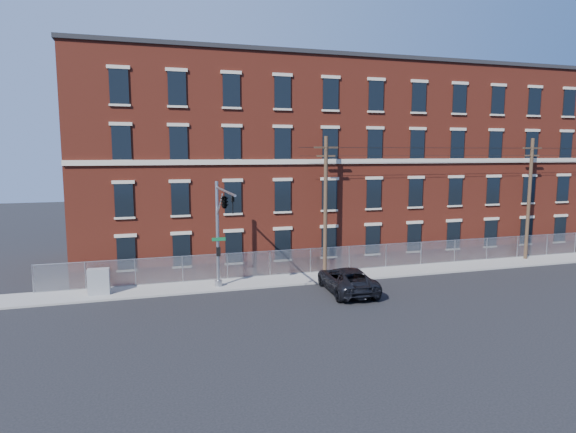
% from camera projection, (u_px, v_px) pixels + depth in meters
% --- Properties ---
extents(ground, '(140.00, 140.00, 0.00)m').
position_uv_depth(ground, '(327.00, 299.00, 30.04)').
color(ground, black).
rests_on(ground, ground).
extents(sidewalk, '(65.00, 3.00, 0.12)m').
position_uv_depth(sidewalk, '(447.00, 267.00, 38.20)').
color(sidewalk, gray).
rests_on(sidewalk, ground).
extents(mill_building, '(55.30, 14.32, 16.30)m').
position_uv_depth(mill_building, '(394.00, 161.00, 45.63)').
color(mill_building, maroon).
rests_on(mill_building, ground).
extents(chain_link_fence, '(59.06, 0.06, 1.85)m').
position_uv_depth(chain_link_fence, '(438.00, 252.00, 39.30)').
color(chain_link_fence, '#A5A8AD').
rests_on(chain_link_fence, ground).
extents(traffic_signal_mast, '(0.90, 6.75, 7.00)m').
position_uv_depth(traffic_signal_mast, '(223.00, 212.00, 29.70)').
color(traffic_signal_mast, '#9EA0A5').
rests_on(traffic_signal_mast, ground).
extents(utility_pole_near, '(1.80, 0.28, 10.00)m').
position_uv_depth(utility_pole_near, '(326.00, 203.00, 35.23)').
color(utility_pole_near, '#402F20').
rests_on(utility_pole_near, ground).
extents(utility_pole_mid, '(1.80, 0.28, 10.00)m').
position_uv_depth(utility_pole_mid, '(529.00, 197.00, 40.36)').
color(utility_pole_mid, '#402F20').
rests_on(utility_pole_mid, ground).
extents(overhead_wires, '(40.00, 0.62, 0.62)m').
position_uv_depth(overhead_wires, '(532.00, 151.00, 39.87)').
color(overhead_wires, black).
rests_on(overhead_wires, ground).
extents(pickup_truck, '(3.13, 6.04, 1.63)m').
position_uv_depth(pickup_truck, '(347.00, 280.00, 31.54)').
color(pickup_truck, black).
rests_on(pickup_truck, ground).
extents(utility_cabinet, '(1.31, 0.67, 1.63)m').
position_uv_depth(utility_cabinet, '(99.00, 282.00, 30.64)').
color(utility_cabinet, gray).
rests_on(utility_cabinet, sidewalk).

